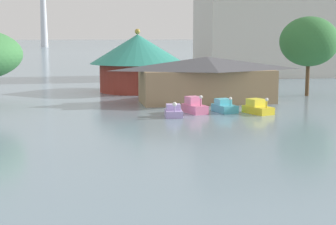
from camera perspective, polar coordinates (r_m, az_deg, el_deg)
The scene contains 8 objects.
pedal_boat_lavender at distance 45.24m, azimuth 0.62°, elevation 0.09°, with size 1.70×2.35×1.44m.
pedal_boat_pink at distance 47.51m, azimuth 2.98°, elevation 0.68°, with size 2.06×3.08×1.79m.
pedal_boat_cyan at distance 48.32m, azimuth 6.34°, elevation 0.64°, with size 2.06×2.88×1.56m.
pedal_boat_yellow at distance 47.88m, azimuth 10.01°, elevation 0.53°, with size 2.43×3.24×1.59m.
boathouse at distance 54.87m, azimuth 4.38°, elevation 3.81°, with size 15.24×6.39×4.94m.
green_roof_pavilion at distance 65.88m, azimuth -3.42°, elevation 5.93°, with size 12.36×12.36×8.06m.
shoreline_tree_right at distance 63.06m, azimuth 15.55°, elevation 7.68°, with size 6.92×6.92×9.43m.
background_building_block at distance 93.32m, azimuth 11.38°, elevation 10.13°, with size 25.35×13.57×19.78m.
Camera 1 is at (-5.55, -7.20, 7.15)m, focal length 54.28 mm.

